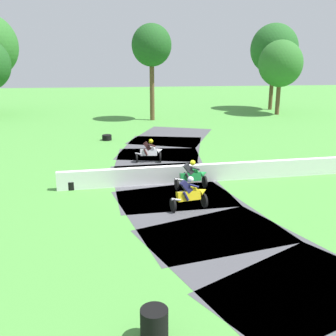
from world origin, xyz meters
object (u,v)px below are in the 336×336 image
tire_stack_near (107,138)px  traffic_cone (265,172)px  motorcycle_lead_white (150,151)px  motorcycle_trailing_yellow (190,194)px  motorcycle_chase_green (192,175)px  tire_stack_mid_a (71,184)px  tire_stack_mid_b (154,325)px

tire_stack_near → traffic_cone: 13.31m
motorcycle_lead_white → motorcycle_trailing_yellow: (1.08, -7.67, -0.00)m
motorcycle_chase_green → traffic_cone: 4.48m
motorcycle_lead_white → traffic_cone: size_ratio=3.87×
tire_stack_mid_a → tire_stack_mid_b: size_ratio=0.84×
tire_stack_near → tire_stack_mid_b: tire_stack_mid_b is taller
tire_stack_near → tire_stack_mid_b: bearing=-85.7°
motorcycle_chase_green → traffic_cone: size_ratio=3.81×
tire_stack_near → traffic_cone: (8.57, -10.19, 0.02)m
traffic_cone → tire_stack_mid_a: bearing=-175.3°
motorcycle_chase_green → tire_stack_mid_b: 10.69m
motorcycle_lead_white → traffic_cone: (5.83, -3.61, -0.44)m
tire_stack_mid_b → traffic_cone: bearing=59.7°
tire_stack_near → motorcycle_chase_green: bearing=-69.5°
motorcycle_lead_white → tire_stack_mid_a: 6.08m
tire_stack_mid_b → traffic_cone: size_ratio=1.82×
tire_stack_mid_a → tire_stack_near: bearing=82.8°
motorcycle_trailing_yellow → tire_stack_mid_a: bearing=148.1°
motorcycle_lead_white → tire_stack_mid_a: (-4.14, -4.43, -0.46)m
tire_stack_near → traffic_cone: traffic_cone is taller
motorcycle_chase_green → tire_stack_near: motorcycle_chase_green is taller
motorcycle_chase_green → traffic_cone: bearing=19.6°
motorcycle_trailing_yellow → tire_stack_near: motorcycle_trailing_yellow is taller
tire_stack_mid_a → tire_stack_mid_b: tire_stack_mid_b is taller
motorcycle_trailing_yellow → tire_stack_near: bearing=105.0°
tire_stack_near → tire_stack_mid_b: 22.09m
tire_stack_mid_b → tire_stack_mid_a: bearing=105.5°
motorcycle_trailing_yellow → tire_stack_mid_a: size_ratio=2.50×
tire_stack_mid_b → motorcycle_trailing_yellow: bearing=74.4°
traffic_cone → motorcycle_chase_green: bearing=-160.4°
motorcycle_trailing_yellow → tire_stack_mid_a: motorcycle_trailing_yellow is taller
tire_stack_mid_a → motorcycle_chase_green: bearing=-6.7°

